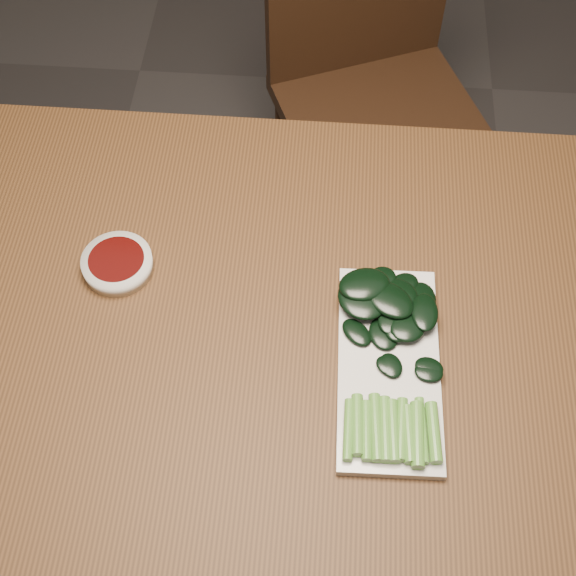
% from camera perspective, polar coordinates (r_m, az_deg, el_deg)
% --- Properties ---
extents(ground, '(6.00, 6.00, 0.00)m').
position_cam_1_polar(ground, '(1.85, -0.56, -14.26)').
color(ground, '#2F2C2C').
rests_on(ground, ground).
extents(table, '(1.40, 0.80, 0.75)m').
position_cam_1_polar(table, '(1.23, -0.82, -3.86)').
color(table, '#442913').
rests_on(table, ground).
extents(chair_far, '(0.55, 0.55, 0.89)m').
position_cam_1_polar(chair_far, '(1.88, 6.09, 14.35)').
color(chair_far, black).
rests_on(chair_far, ground).
extents(sauce_bowl, '(0.11, 0.11, 0.03)m').
position_cam_1_polar(sauce_bowl, '(1.23, -12.04, 1.71)').
color(sauce_bowl, silver).
rests_on(sauce_bowl, table).
extents(serving_plate, '(0.15, 0.32, 0.01)m').
position_cam_1_polar(serving_plate, '(1.13, 7.16, -5.57)').
color(serving_plate, silver).
rests_on(serving_plate, table).
extents(gai_lan, '(0.17, 0.31, 0.03)m').
position_cam_1_polar(gai_lan, '(1.12, 7.24, -3.81)').
color(gai_lan, '#528D30').
rests_on(gai_lan, serving_plate).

